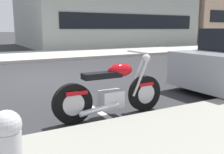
# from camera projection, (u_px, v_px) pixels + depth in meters

# --- Properties ---
(ground_plane) EXTENTS (260.00, 260.00, 0.00)m
(ground_plane) POSITION_uv_depth(u_px,v_px,m) (47.00, 79.00, 7.87)
(ground_plane) COLOR #28282B
(sidewalk_far_curb) EXTENTS (120.00, 5.00, 0.14)m
(sidewalk_far_curb) POSITION_uv_depth(u_px,v_px,m) (181.00, 48.00, 19.40)
(sidewalk_far_curb) COLOR #ADA89E
(sidewalk_far_curb) RESTS_ON ground
(parking_stall_stripe) EXTENTS (0.12, 2.20, 0.01)m
(parking_stall_stripe) POSITION_uv_depth(u_px,v_px,m) (101.00, 113.00, 4.73)
(parking_stall_stripe) COLOR silver
(parking_stall_stripe) RESTS_ON ground
(parked_motorcycle) EXTENTS (2.09, 0.62, 1.13)m
(parked_motorcycle) POSITION_uv_depth(u_px,v_px,m) (112.00, 92.00, 4.48)
(parked_motorcycle) COLOR black
(parked_motorcycle) RESTS_ON ground
(fire_hydrant) EXTENTS (0.24, 0.36, 0.75)m
(fire_hydrant) POSITION_uv_depth(u_px,v_px,m) (9.00, 152.00, 2.08)
(fire_hydrant) COLOR #B7B7BC
(fire_hydrant) RESTS_ON sidewalk_near_curb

